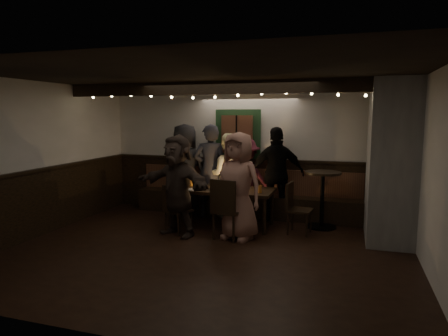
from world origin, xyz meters
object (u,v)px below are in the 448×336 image
(chair_near_right, at_px, (226,206))
(person_b, at_px, (210,170))
(dining_table, at_px, (221,192))
(person_a, at_px, (185,169))
(person_g, at_px, (238,186))
(chair_end, at_px, (295,205))
(person_e, at_px, (277,174))
(chair_near_left, at_px, (175,207))
(person_c, at_px, (228,175))
(person_f, at_px, (177,185))
(high_top, at_px, (322,192))
(person_d, at_px, (246,178))

(chair_near_right, relative_size, person_b, 0.55)
(dining_table, distance_m, person_a, 1.25)
(chair_near_right, xyz_separation_m, person_g, (0.17, 0.14, 0.31))
(chair_end, distance_m, person_b, 1.99)
(dining_table, bearing_deg, person_a, 145.40)
(dining_table, distance_m, person_e, 1.18)
(chair_near_left, relative_size, person_g, 0.48)
(person_b, relative_size, person_e, 1.02)
(person_g, bearing_deg, dining_table, 143.74)
(chair_near_right, bearing_deg, person_b, 118.31)
(person_a, distance_m, person_e, 1.92)
(chair_near_right, distance_m, person_c, 1.59)
(chair_end, xyz_separation_m, person_e, (-0.46, 0.76, 0.41))
(person_e, distance_m, person_f, 2.05)
(dining_table, bearing_deg, chair_near_right, -66.31)
(dining_table, xyz_separation_m, person_c, (-0.08, 0.70, 0.21))
(high_top, height_order, person_b, person_b)
(dining_table, xyz_separation_m, person_g, (0.52, -0.67, 0.25))
(person_c, distance_m, person_f, 1.54)
(chair_near_left, relative_size, high_top, 0.82)
(chair_end, bearing_deg, person_d, 143.12)
(chair_near_left, distance_m, person_e, 2.12)
(dining_table, height_order, person_b, person_b)
(person_d, bearing_deg, person_g, 101.61)
(dining_table, distance_m, person_c, 0.73)
(chair_end, distance_m, person_e, 0.98)
(person_b, bearing_deg, chair_end, 137.89)
(chair_near_left, relative_size, person_c, 0.51)
(person_b, relative_size, person_d, 1.17)
(person_e, relative_size, person_f, 1.05)
(dining_table, height_order, high_top, high_top)
(person_e, height_order, person_g, person_e)
(person_f, bearing_deg, person_a, 129.71)
(chair_near_left, height_order, high_top, high_top)
(person_f, xyz_separation_m, person_g, (1.04, 0.11, 0.02))
(chair_near_left, xyz_separation_m, chair_end, (1.96, 0.68, 0.02))
(chair_end, height_order, high_top, high_top)
(chair_end, bearing_deg, person_b, 158.22)
(person_a, xyz_separation_m, person_g, (1.52, -1.36, -0.04))
(person_a, relative_size, person_d, 1.17)
(person_g, bearing_deg, chair_near_left, -159.78)
(person_a, relative_size, person_g, 1.05)
(chair_end, bearing_deg, person_a, 162.11)
(chair_near_left, bearing_deg, dining_table, 52.44)
(dining_table, height_order, person_a, person_a)
(chair_near_left, xyz_separation_m, person_a, (-0.42, 1.44, 0.45))
(chair_near_right, distance_m, person_e, 1.63)
(dining_table, bearing_deg, high_top, 12.92)
(high_top, relative_size, person_a, 0.55)
(chair_near_right, relative_size, person_g, 0.57)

